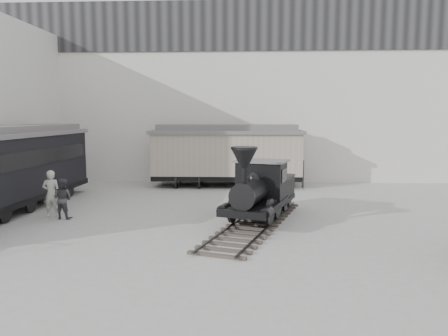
# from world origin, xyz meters

# --- Properties ---
(ground) EXTENTS (90.00, 90.00, 0.00)m
(ground) POSITION_xyz_m (0.00, 0.00, 0.00)
(ground) COLOR #9E9E9B
(north_wall) EXTENTS (34.00, 2.51, 11.00)m
(north_wall) POSITION_xyz_m (0.00, 14.98, 5.55)
(north_wall) COLOR silver
(north_wall) RESTS_ON ground
(locomotive) EXTENTS (4.24, 8.61, 2.98)m
(locomotive) POSITION_xyz_m (1.19, 3.52, 1.10)
(locomotive) COLOR #3E352F
(locomotive) RESTS_ON ground
(boxcar) EXTENTS (8.87, 2.95, 3.61)m
(boxcar) POSITION_xyz_m (-0.48, 12.04, 1.89)
(boxcar) COLOR black
(boxcar) RESTS_ON ground
(passenger_coach) EXTENTS (3.32, 12.86, 3.41)m
(passenger_coach) POSITION_xyz_m (-9.55, 4.13, 1.88)
(passenger_coach) COLOR black
(passenger_coach) RESTS_ON ground
(visitor_a) EXTENTS (0.78, 0.58, 1.93)m
(visitor_a) POSITION_xyz_m (-7.27, 3.84, 0.96)
(visitor_a) COLOR beige
(visitor_a) RESTS_ON ground
(visitor_b) EXTENTS (0.90, 0.76, 1.63)m
(visitor_b) POSITION_xyz_m (-6.69, 3.56, 0.82)
(visitor_b) COLOR #3D3D42
(visitor_b) RESTS_ON ground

